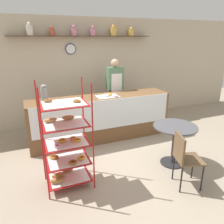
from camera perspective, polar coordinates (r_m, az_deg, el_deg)
The scene contains 9 objects.
ground_plane at distance 4.27m, azimuth 1.82°, elevation -12.25°, with size 14.00×14.00×0.00m, color gray.
back_wall at distance 5.87m, azimuth -7.24°, elevation 10.59°, with size 10.00×0.30×2.70m.
display_counter at distance 4.90m, azimuth -2.87°, elevation -1.55°, with size 3.13×0.63×1.00m.
pastry_rack at distance 3.37m, azimuth -12.03°, elevation -8.22°, with size 0.70×0.53×1.65m.
person_worker at distance 5.42m, azimuth 0.73°, elevation 5.46°, with size 0.39×0.23×1.73m.
cafe_table at distance 4.05m, azimuth 16.00°, elevation -5.85°, with size 0.77×0.77×0.75m.
cafe_chair at distance 3.51m, azimuth 18.30°, elevation -10.68°, with size 0.47×0.47×0.87m.
coffee_carafe at distance 4.57m, azimuth -17.26°, elevation 4.75°, with size 0.13×0.13×0.33m.
donut_tray_counter at distance 4.73m, azimuth -0.96°, elevation 4.26°, with size 0.47×0.33×0.05m.
Camera 1 is at (-1.50, -3.33, 2.21)m, focal length 35.00 mm.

